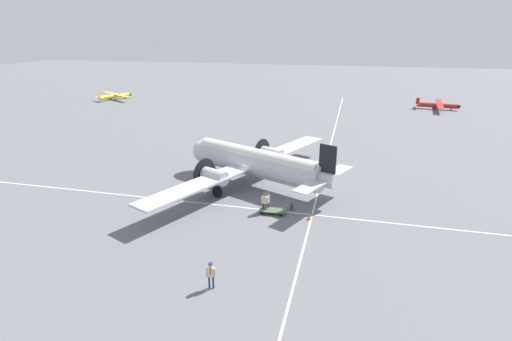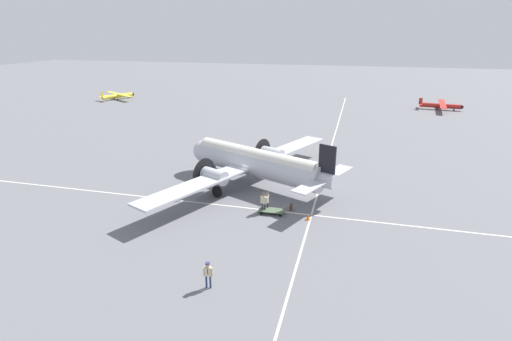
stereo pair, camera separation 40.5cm
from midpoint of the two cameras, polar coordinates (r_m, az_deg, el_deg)
ground_plane at (r=41.43m, az=0.28°, el=-2.17°), size 300.00×300.00×0.00m
apron_line_eastwest at (r=40.45m, az=9.16°, el=-2.98°), size 120.00×0.16×0.01m
apron_line_northsouth at (r=36.53m, az=-1.86°, el=-5.27°), size 0.16×120.00×0.01m
airliner_main at (r=40.82m, az=-0.18°, el=1.25°), size 26.01×17.69×5.78m
crew_foreground at (r=25.60m, az=-6.42°, el=-14.25°), size 0.35×0.60×1.80m
passenger_boarding at (r=35.01m, az=1.44°, el=-4.31°), size 0.37×0.62×1.87m
ramp_agent at (r=35.54m, az=2.01°, el=-4.10°), size 0.56×0.36×1.73m
suitcase_near_door at (r=36.03m, az=5.35°, el=-5.24°), size 0.49×0.19×0.59m
baggage_cart at (r=35.29m, az=2.60°, el=-5.71°), size 1.16×2.25×0.56m
light_aircraft_distant at (r=99.14m, az=-18.93°, el=10.09°), size 7.88×9.97×2.08m
light_aircraft_taxiing at (r=89.55m, az=25.08°, el=8.41°), size 11.37×8.49×2.15m
traffic_cone at (r=34.46m, az=7.80°, el=-6.65°), size 0.36×0.36×0.47m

